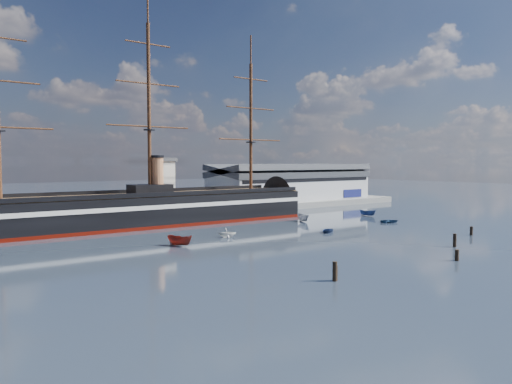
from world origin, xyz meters
TOP-DOWN VIEW (x-y plane):
  - ground at (0.00, 40.00)m, footprint 600.00×600.00m
  - quay at (10.00, 76.00)m, footprint 180.00×18.00m
  - warehouse at (58.00, 80.00)m, footprint 63.00×21.00m
  - quay_tower at (3.00, 73.00)m, footprint 5.00×5.00m
  - warship at (-12.12, 60.00)m, footprint 113.15×19.33m
  - motorboat_a at (-18.17, 28.44)m, footprint 6.87×4.72m
  - motorboat_b at (17.32, 23.51)m, footprint 2.30×3.11m
  - motorboat_c at (26.92, 41.50)m, footprint 6.88×4.26m
  - motorboat_d at (-5.07, 31.50)m, footprint 5.47×6.50m
  - motorboat_e at (42.76, 25.77)m, footprint 2.61×3.07m
  - motorboat_f at (50.96, 39.41)m, footprint 5.97×3.69m
  - piling_near_left at (-16.02, -8.79)m, footprint 0.64×0.64m
  - piling_near_mid at (9.48, -11.76)m, footprint 0.64×0.64m
  - piling_near_right at (21.39, -4.60)m, footprint 0.64×0.64m
  - piling_far_right at (38.18, 1.09)m, footprint 0.64×0.64m

SIDE VIEW (x-z plane):
  - ground at x=0.00m, z-range 0.00..0.00m
  - quay at x=10.00m, z-range -1.00..1.00m
  - motorboat_a at x=-18.17m, z-range -1.29..1.29m
  - motorboat_b at x=17.32m, z-range -0.67..0.67m
  - motorboat_c at x=26.92m, z-range -1.29..1.29m
  - motorboat_d at x=-5.07m, z-range -1.11..1.11m
  - motorboat_e at x=42.76m, z-range -0.68..0.68m
  - motorboat_f at x=50.96m, z-range -1.12..1.12m
  - piling_near_left at x=-16.02m, z-range -1.67..1.67m
  - piling_near_mid at x=9.48m, z-range -1.26..1.26m
  - piling_near_right at x=21.39m, z-range -1.60..1.60m
  - piling_far_right at x=38.18m, z-range -1.31..1.31m
  - warship at x=-12.12m, z-range -22.93..31.01m
  - warehouse at x=58.00m, z-range 2.18..13.78m
  - quay_tower at x=3.00m, z-range 2.25..17.25m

